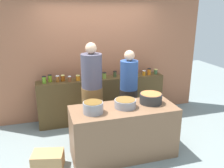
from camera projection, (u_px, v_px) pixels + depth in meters
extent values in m
plane|color=gray|center=(118.00, 145.00, 4.34)|extent=(12.00, 12.00, 0.00)
cube|color=#A26244|center=(98.00, 50.00, 5.21)|extent=(4.80, 0.12, 3.00)
cube|color=#4E3A1E|center=(102.00, 99.00, 5.20)|extent=(2.70, 0.36, 0.96)
cube|color=brown|center=(123.00, 132.00, 3.93)|extent=(1.70, 0.70, 0.85)
cylinder|color=#679A25|center=(44.00, 80.00, 4.68)|extent=(0.08, 0.08, 0.13)
cylinder|color=black|center=(44.00, 77.00, 4.66)|extent=(0.08, 0.08, 0.01)
cylinder|color=olive|center=(50.00, 79.00, 4.77)|extent=(0.08, 0.08, 0.13)
cylinder|color=black|center=(50.00, 75.00, 4.75)|extent=(0.08, 0.08, 0.01)
cylinder|color=brown|center=(58.00, 79.00, 4.77)|extent=(0.07, 0.07, 0.12)
cylinder|color=silver|center=(57.00, 76.00, 4.75)|extent=(0.07, 0.07, 0.02)
cylinder|color=#98450E|center=(63.00, 78.00, 4.82)|extent=(0.08, 0.08, 0.11)
cylinder|color=#D6C666|center=(63.00, 75.00, 4.81)|extent=(0.08, 0.08, 0.01)
cylinder|color=brown|center=(70.00, 79.00, 4.79)|extent=(0.06, 0.06, 0.10)
cylinder|color=silver|center=(70.00, 76.00, 4.77)|extent=(0.07, 0.07, 0.01)
cylinder|color=orange|center=(78.00, 78.00, 4.86)|extent=(0.08, 0.08, 0.10)
cylinder|color=#D6C666|center=(78.00, 76.00, 4.84)|extent=(0.09, 0.09, 0.01)
cylinder|color=olive|center=(89.00, 77.00, 4.92)|extent=(0.08, 0.08, 0.10)
cylinder|color=silver|center=(89.00, 75.00, 4.90)|extent=(0.08, 0.08, 0.01)
cylinder|color=red|center=(94.00, 76.00, 5.00)|extent=(0.08, 0.08, 0.12)
cylinder|color=#D6C666|center=(94.00, 73.00, 4.98)|extent=(0.09, 0.09, 0.01)
cylinder|color=olive|center=(104.00, 76.00, 5.01)|extent=(0.08, 0.08, 0.12)
cylinder|color=black|center=(104.00, 73.00, 4.99)|extent=(0.09, 0.09, 0.01)
cylinder|color=#3C4929|center=(115.00, 74.00, 5.11)|extent=(0.07, 0.07, 0.12)
cylinder|color=black|center=(115.00, 71.00, 5.09)|extent=(0.07, 0.07, 0.01)
cylinder|color=red|center=(124.00, 74.00, 5.17)|extent=(0.07, 0.07, 0.10)
cylinder|color=#D6C666|center=(125.00, 71.00, 5.15)|extent=(0.08, 0.08, 0.02)
cylinder|color=gold|center=(130.00, 75.00, 5.15)|extent=(0.07, 0.07, 0.09)
cylinder|color=#D6C666|center=(130.00, 72.00, 5.13)|extent=(0.08, 0.08, 0.01)
cylinder|color=orange|center=(144.00, 73.00, 5.23)|extent=(0.06, 0.06, 0.10)
cylinder|color=silver|center=(144.00, 71.00, 5.22)|extent=(0.07, 0.07, 0.01)
cylinder|color=#CB6615|center=(149.00, 72.00, 5.29)|extent=(0.07, 0.07, 0.13)
cylinder|color=black|center=(149.00, 69.00, 5.26)|extent=(0.08, 0.08, 0.02)
cylinder|color=#39572E|center=(156.00, 72.00, 5.34)|extent=(0.08, 0.08, 0.10)
cylinder|color=#D6C666|center=(156.00, 69.00, 5.32)|extent=(0.08, 0.08, 0.01)
cylinder|color=gray|center=(93.00, 107.00, 3.60)|extent=(0.31, 0.31, 0.17)
cylinder|color=brown|center=(93.00, 102.00, 3.57)|extent=(0.28, 0.28, 0.00)
cylinder|color=gray|center=(125.00, 103.00, 3.81)|extent=(0.34, 0.34, 0.13)
cylinder|color=brown|center=(125.00, 99.00, 3.79)|extent=(0.32, 0.32, 0.00)
cylinder|color=#2D2D2D|center=(151.00, 98.00, 3.97)|extent=(0.37, 0.37, 0.16)
cylinder|color=#BD6733|center=(151.00, 94.00, 3.95)|extent=(0.34, 0.34, 0.00)
cylinder|color=brown|center=(93.00, 112.00, 4.48)|extent=(0.39, 0.39, 1.00)
cylinder|color=#4A4656|center=(92.00, 71.00, 4.24)|extent=(0.37, 0.37, 0.61)
sphere|color=#D8A884|center=(91.00, 48.00, 4.12)|extent=(0.20, 0.20, 0.20)
cylinder|color=black|center=(128.00, 111.00, 4.69)|extent=(0.35, 0.35, 0.89)
cylinder|color=navy|center=(129.00, 75.00, 4.47)|extent=(0.33, 0.33, 0.55)
sphere|color=#D8A884|center=(129.00, 56.00, 4.36)|extent=(0.20, 0.20, 0.20)
cube|color=tan|center=(48.00, 160.00, 3.68)|extent=(0.52, 0.41, 0.26)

